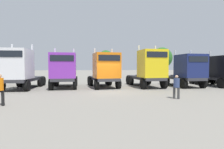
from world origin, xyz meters
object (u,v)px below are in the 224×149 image
at_px(semi_truck_purple, 64,70).
at_px(semi_truck_black, 222,71).
at_px(visitor_in_hivis, 0,87).
at_px(visitor_with_camera, 176,85).
at_px(semi_truck_orange, 105,70).
at_px(semi_truck_white, 19,69).
at_px(semi_truck_yellow, 149,69).
at_px(semi_truck_navy, 187,70).

distance_m(semi_truck_purple, semi_truck_black, 17.00).
bearing_deg(visitor_in_hivis, visitor_with_camera, 73.36).
bearing_deg(semi_truck_orange, visitor_with_camera, 23.41).
bearing_deg(semi_truck_white, visitor_in_hivis, 14.68).
distance_m(visitor_in_hivis, visitor_with_camera, 10.91).
xyz_separation_m(semi_truck_yellow, visitor_in_hivis, (-11.14, -7.50, -0.95)).
distance_m(semi_truck_purple, semi_truck_yellow, 8.80).
distance_m(semi_truck_yellow, visitor_in_hivis, 13.46).
bearing_deg(visitor_with_camera, semi_truck_white, 99.14).
distance_m(semi_truck_purple, visitor_with_camera, 10.94).
relative_size(semi_truck_navy, semi_truck_black, 0.98).
relative_size(semi_truck_purple, semi_truck_orange, 0.99).
bearing_deg(visitor_in_hivis, semi_truck_white, 171.65).
distance_m(semi_truck_yellow, semi_truck_navy, 4.21).
distance_m(semi_truck_white, semi_truck_navy, 17.06).
bearing_deg(semi_truck_white, semi_truck_yellow, 92.64).
distance_m(semi_truck_white, visitor_in_hivis, 7.46).
relative_size(semi_truck_orange, visitor_with_camera, 3.68).
bearing_deg(semi_truck_orange, semi_truck_yellow, 77.66).
xyz_separation_m(semi_truck_white, semi_truck_orange, (8.21, 0.54, -0.12)).
xyz_separation_m(semi_truck_orange, semi_truck_black, (12.84, -0.42, -0.10)).
bearing_deg(semi_truck_purple, semi_truck_navy, 85.24).
bearing_deg(visitor_with_camera, semi_truck_purple, 86.87).
bearing_deg(visitor_in_hivis, semi_truck_yellow, 102.22).
xyz_separation_m(semi_truck_orange, visitor_with_camera, (4.37, -6.77, -0.93)).
distance_m(semi_truck_white, semi_truck_purple, 4.10).
bearing_deg(semi_truck_white, semi_truck_black, 91.64).
height_order(semi_truck_white, semi_truck_black, semi_truck_white).
distance_m(semi_truck_orange, visitor_in_hivis, 10.14).
distance_m(semi_truck_orange, semi_truck_yellow, 4.65).
relative_size(semi_truck_white, visitor_in_hivis, 3.47).
height_order(semi_truck_black, visitor_with_camera, semi_truck_black).
distance_m(semi_truck_navy, semi_truck_black, 4.01).
relative_size(semi_truck_orange, semi_truck_black, 0.96).
bearing_deg(visitor_with_camera, semi_truck_black, -17.66).
relative_size(semi_truck_yellow, visitor_in_hivis, 3.59).
distance_m(semi_truck_yellow, visitor_with_camera, 6.62).
bearing_deg(semi_truck_orange, semi_truck_black, 78.74).
relative_size(semi_truck_purple, visitor_with_camera, 3.64).
xyz_separation_m(semi_truck_yellow, semi_truck_black, (8.20, -0.18, -0.24)).
bearing_deg(semi_truck_black, visitor_in_hivis, -73.09).
bearing_deg(semi_truck_purple, visitor_with_camera, 47.87).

